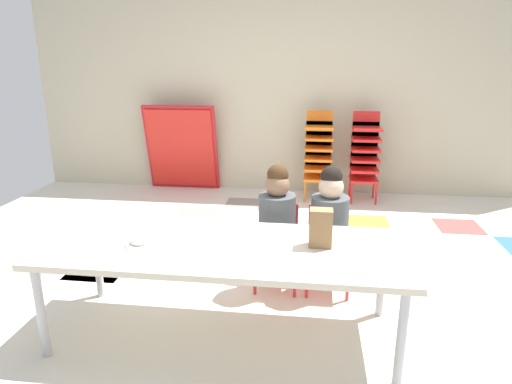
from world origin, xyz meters
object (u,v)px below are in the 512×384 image
(craft_table, at_px, (224,252))
(paper_bag_brown, at_px, (321,228))
(seated_child_near_camera, at_px, (277,216))
(kid_chair_red_stack, at_px, (365,152))
(paper_plate_near_edge, at_px, (140,243))
(kid_chair_orange_stack, at_px, (318,151))
(donut_powdered_on_plate, at_px, (140,240))
(seated_child_middle_seat, at_px, (329,218))
(folded_activity_table, at_px, (182,148))

(craft_table, bearing_deg, paper_bag_brown, 6.01)
(seated_child_near_camera, distance_m, kid_chair_red_stack, 2.39)
(craft_table, relative_size, paper_bag_brown, 9.46)
(paper_plate_near_edge, bearing_deg, kid_chair_orange_stack, 70.27)
(craft_table, bearing_deg, donut_powdered_on_plate, -174.26)
(kid_chair_orange_stack, relative_size, paper_plate_near_edge, 5.78)
(seated_child_middle_seat, relative_size, kid_chair_orange_stack, 0.88)
(craft_table, relative_size, paper_plate_near_edge, 11.56)
(donut_powdered_on_plate, bearing_deg, seated_child_near_camera, 42.24)
(seated_child_near_camera, relative_size, folded_activity_table, 0.84)
(seated_child_middle_seat, xyz_separation_m, paper_plate_near_edge, (-1.10, -0.67, 0.03))
(seated_child_near_camera, bearing_deg, seated_child_middle_seat, 0.00)
(craft_table, distance_m, folded_activity_table, 3.24)
(donut_powdered_on_plate, bearing_deg, paper_bag_brown, 5.88)
(kid_chair_orange_stack, bearing_deg, paper_plate_near_edge, -109.73)
(seated_child_near_camera, xyz_separation_m, paper_plate_near_edge, (-0.74, -0.67, 0.03))
(craft_table, bearing_deg, seated_child_middle_seat, 44.90)
(seated_child_near_camera, bearing_deg, paper_plate_near_edge, -137.76)
(donut_powdered_on_plate, bearing_deg, folded_activity_table, 102.14)
(kid_chair_red_stack, distance_m, paper_plate_near_edge, 3.31)
(kid_chair_red_stack, distance_m, folded_activity_table, 2.25)
(kid_chair_orange_stack, distance_m, kid_chair_red_stack, 0.54)
(seated_child_middle_seat, height_order, kid_chair_orange_stack, kid_chair_orange_stack)
(craft_table, relative_size, seated_child_near_camera, 2.27)
(seated_child_middle_seat, xyz_separation_m, kid_chair_red_stack, (0.48, 2.24, 0.02))
(paper_bag_brown, xyz_separation_m, paper_plate_near_edge, (-1.03, -0.11, -0.11))
(seated_child_near_camera, bearing_deg, craft_table, -112.69)
(craft_table, xyz_separation_m, paper_bag_brown, (0.55, 0.06, 0.15))
(folded_activity_table, bearing_deg, seated_child_middle_seat, -53.80)
(craft_table, xyz_separation_m, kid_chair_orange_stack, (0.57, 2.86, 0.04))
(seated_child_middle_seat, bearing_deg, folded_activity_table, 126.20)
(seated_child_near_camera, height_order, seated_child_middle_seat, same)
(kid_chair_orange_stack, bearing_deg, craft_table, -101.19)
(kid_chair_red_stack, height_order, paper_plate_near_edge, kid_chair_red_stack)
(folded_activity_table, relative_size, donut_powdered_on_plate, 9.35)
(paper_plate_near_edge, bearing_deg, donut_powdered_on_plate, 0.00)
(seated_child_near_camera, relative_size, donut_powdered_on_plate, 7.90)
(seated_child_near_camera, height_order, paper_bag_brown, seated_child_near_camera)
(craft_table, distance_m, paper_bag_brown, 0.57)
(folded_activity_table, distance_m, paper_plate_near_edge, 3.15)
(kid_chair_red_stack, bearing_deg, folded_activity_table, 175.65)
(kid_chair_orange_stack, distance_m, paper_bag_brown, 2.81)
(seated_child_near_camera, height_order, kid_chair_orange_stack, kid_chair_orange_stack)
(paper_plate_near_edge, bearing_deg, kid_chair_red_stack, 61.52)
(folded_activity_table, height_order, donut_powdered_on_plate, folded_activity_table)
(donut_powdered_on_plate, bearing_deg, kid_chair_orange_stack, 70.27)
(folded_activity_table, height_order, paper_bag_brown, folded_activity_table)
(kid_chair_orange_stack, height_order, paper_plate_near_edge, kid_chair_orange_stack)
(seated_child_near_camera, distance_m, folded_activity_table, 2.79)
(donut_powdered_on_plate, bearing_deg, craft_table, 5.74)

